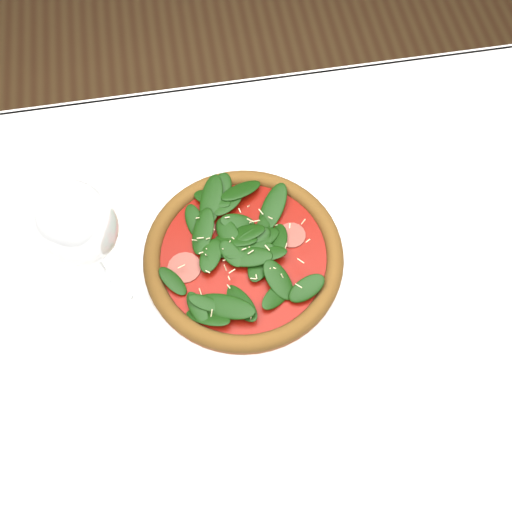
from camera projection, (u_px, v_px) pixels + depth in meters
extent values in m
plane|color=brown|center=(237.00, 418.00, 1.43)|extent=(6.00, 6.00, 0.00)
cube|color=white|center=(221.00, 324.00, 0.77)|extent=(1.20, 0.80, 0.04)
cylinder|color=#4A2F1D|center=(443.00, 199.00, 1.30)|extent=(0.06, 0.06, 0.71)
cube|color=white|center=(192.00, 131.00, 1.02)|extent=(1.20, 0.01, 0.22)
cylinder|color=white|center=(244.00, 261.00, 0.79)|extent=(0.31, 0.31, 0.01)
torus|color=white|center=(244.00, 260.00, 0.78)|extent=(0.31, 0.31, 0.01)
cylinder|color=#A05726|center=(244.00, 258.00, 0.78)|extent=(0.34, 0.34, 0.01)
torus|color=#A26A25|center=(243.00, 255.00, 0.77)|extent=(0.34, 0.34, 0.02)
cylinder|color=#890804|center=(243.00, 255.00, 0.77)|extent=(0.28, 0.28, 0.00)
cylinder|color=brown|center=(243.00, 254.00, 0.77)|extent=(0.25, 0.25, 0.00)
ellipsoid|color=#103209|center=(243.00, 251.00, 0.76)|extent=(0.27, 0.27, 0.02)
cylinder|color=beige|center=(243.00, 249.00, 0.75)|extent=(0.25, 0.25, 0.00)
cylinder|color=silver|center=(110.00, 281.00, 0.78)|extent=(0.08, 0.08, 0.00)
cylinder|color=silver|center=(100.00, 264.00, 0.72)|extent=(0.01, 0.01, 0.11)
ellipsoid|color=silver|center=(76.00, 224.00, 0.63)|extent=(0.09, 0.09, 0.12)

